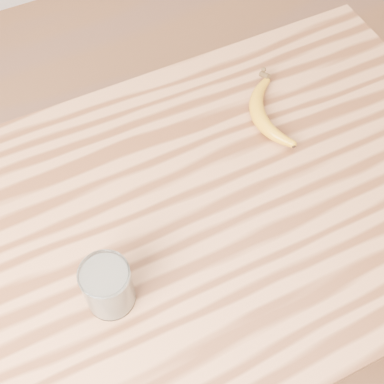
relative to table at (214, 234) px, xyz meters
name	(u,v)px	position (x,y,z in m)	size (l,w,h in m)	color
room	(229,29)	(0.00, 0.00, 0.58)	(4.04, 4.04, 2.70)	brown
table	(214,234)	(0.00, 0.00, 0.00)	(1.20, 0.80, 0.90)	#AC7244
smoothie_glass	(108,286)	(-0.26, -0.10, 0.18)	(0.09, 0.09, 0.11)	white
banana	(258,115)	(0.19, 0.16, 0.15)	(0.10, 0.28, 0.03)	#C68815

